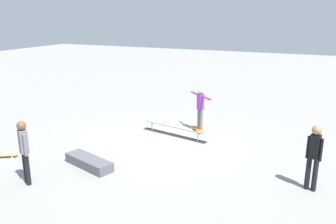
# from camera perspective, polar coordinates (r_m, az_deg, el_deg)

# --- Properties ---
(ground_plane) EXTENTS (60.00, 60.00, 0.00)m
(ground_plane) POSITION_cam_1_polar(r_m,az_deg,el_deg) (11.98, -1.27, -4.83)
(ground_plane) COLOR gray
(grind_rail) EXTENTS (2.65, 0.76, 0.33)m
(grind_rail) POSITION_cam_1_polar(r_m,az_deg,el_deg) (12.52, 0.95, -3.21)
(grind_rail) COLOR black
(grind_rail) RESTS_ON ground_plane
(skate_ledge) EXTENTS (1.70, 0.95, 0.27)m
(skate_ledge) POSITION_cam_1_polar(r_m,az_deg,el_deg) (10.28, -12.83, -8.03)
(skate_ledge) COLOR #595960
(skate_ledge) RESTS_ON ground_plane
(skater_main) EXTENTS (1.07, 0.91, 1.65)m
(skater_main) POSITION_cam_1_polar(r_m,az_deg,el_deg) (12.79, 5.33, 0.97)
(skater_main) COLOR slate
(skater_main) RESTS_ON ground_plane
(skateboard_main) EXTENTS (0.70, 0.72, 0.09)m
(skateboard_main) POSITION_cam_1_polar(r_m,az_deg,el_deg) (13.00, 4.87, -2.84)
(skateboard_main) COLOR orange
(skateboard_main) RESTS_ON ground_plane
(bystander_black_shirt) EXTENTS (0.38, 0.24, 1.68)m
(bystander_black_shirt) POSITION_cam_1_polar(r_m,az_deg,el_deg) (9.18, 22.78, -6.40)
(bystander_black_shirt) COLOR black
(bystander_black_shirt) RESTS_ON ground_plane
(bystander_grey_shirt) EXTENTS (0.37, 0.28, 1.68)m
(bystander_grey_shirt) POSITION_cam_1_polar(r_m,az_deg,el_deg) (9.50, -22.51, -5.62)
(bystander_grey_shirt) COLOR black
(bystander_grey_shirt) RESTS_ON ground_plane
(loose_skateboard_natural) EXTENTS (0.79, 0.58, 0.09)m
(loose_skateboard_natural) POSITION_cam_1_polar(r_m,az_deg,el_deg) (11.79, -25.33, -6.41)
(loose_skateboard_natural) COLOR tan
(loose_skateboard_natural) RESTS_ON ground_plane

